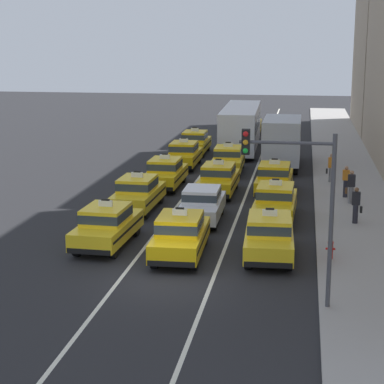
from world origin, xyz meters
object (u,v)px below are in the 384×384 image
at_px(taxi_left_fourth, 184,154).
at_px(pedestrian_mid_block, 356,205).
at_px(taxi_center_nearest, 180,234).
at_px(pedestrian_by_storefront, 346,182).
at_px(taxi_left_nearest, 107,225).
at_px(taxi_center_fourth, 228,159).
at_px(fire_hydrant, 330,248).
at_px(traffic_light_pole, 300,189).
at_px(box_truck_right_fourth, 282,140).
at_px(sedan_center_second, 202,203).
at_px(taxi_left_fifth, 195,142).
at_px(taxi_center_third, 219,178).
at_px(taxi_left_second, 138,193).
at_px(taxi_right_nearest, 269,235).
at_px(taxi_right_second, 275,201).
at_px(pedestrian_near_crosswalk, 351,187).
at_px(taxi_left_third, 165,172).
at_px(pedestrian_trailing, 331,168).
at_px(taxi_right_third, 274,178).
at_px(taxi_center_sixth, 251,123).
at_px(bus_center_fifth, 241,126).

xyz_separation_m(taxi_left_fourth, pedestrian_mid_block, (10.02, -12.78, 0.09)).
height_order(taxi_center_nearest, pedestrian_by_storefront, taxi_center_nearest).
bearing_deg(taxi_left_nearest, taxi_center_fourth, 78.97).
bearing_deg(taxi_left_nearest, pedestrian_by_storefront, 44.39).
distance_m(pedestrian_mid_block, fire_hydrant, 5.48).
bearing_deg(traffic_light_pole, pedestrian_mid_block, 76.25).
relative_size(taxi_center_fourth, box_truck_right_fourth, 0.66).
distance_m(taxi_left_fourth, box_truck_right_fourth, 6.42).
bearing_deg(sedan_center_second, taxi_left_fifth, 100.09).
distance_m(taxi_center_nearest, taxi_center_third, 10.82).
relative_size(taxi_left_second, taxi_left_fourth, 1.00).
bearing_deg(taxi_left_nearest, box_truck_right_fourth, 70.99).
xyz_separation_m(taxi_right_nearest, taxi_right_second, (-0.02, 5.59, 0.00)).
xyz_separation_m(taxi_right_nearest, pedestrian_near_crosswalk, (3.58, 8.82, 0.11)).
relative_size(taxi_right_nearest, fire_hydrant, 6.34).
height_order(taxi_left_third, pedestrian_trailing, taxi_left_third).
relative_size(taxi_left_fourth, taxi_right_nearest, 0.99).
xyz_separation_m(taxi_right_nearest, traffic_light_pole, (1.10, -5.05, 2.94)).
distance_m(taxi_center_third, fire_hydrant, 12.01).
relative_size(taxi_right_third, pedestrian_by_storefront, 2.80).
height_order(taxi_left_fifth, taxi_right_third, same).
height_order(taxi_left_third, taxi_right_second, same).
height_order(box_truck_right_fourth, traffic_light_pole, traffic_light_pole).
distance_m(sedan_center_second, taxi_center_sixth, 30.15).
relative_size(taxi_center_nearest, pedestrian_by_storefront, 2.81).
relative_size(taxi_left_third, taxi_center_nearest, 0.99).
bearing_deg(bus_center_fifth, taxi_center_fourth, -89.53).
bearing_deg(taxi_left_fourth, fire_hydrant, -64.19).
bearing_deg(pedestrian_trailing, pedestrian_near_crosswalk, -81.10).
bearing_deg(pedestrian_trailing, bus_center_fifth, 118.38).
bearing_deg(taxi_right_second, taxi_center_nearest, -119.00).
relative_size(taxi_right_third, fire_hydrant, 6.30).
bearing_deg(taxi_left_fifth, taxi_right_second, -69.50).
bearing_deg(taxi_center_nearest, taxi_left_fourth, 99.58).
height_order(bus_center_fifth, fire_hydrant, bus_center_fifth).
bearing_deg(taxi_center_fourth, bus_center_fifth, 90.47).
height_order(taxi_left_third, sedan_center_second, taxi_left_third).
bearing_deg(taxi_center_nearest, taxi_center_third, 89.38).
xyz_separation_m(taxi_right_nearest, taxi_right_third, (-0.31, 10.94, 0.00)).
height_order(pedestrian_by_storefront, pedestrian_trailing, pedestrian_by_storefront).
xyz_separation_m(taxi_center_sixth, taxi_right_third, (3.16, -23.97, 0.00)).
relative_size(taxi_left_fourth, taxi_right_third, 1.00).
distance_m(taxi_center_fourth, box_truck_right_fourth, 4.14).
distance_m(taxi_left_third, taxi_left_fifth, 11.59).
height_order(taxi_left_fourth, pedestrian_trailing, taxi_left_fourth).
xyz_separation_m(taxi_right_third, fire_hydrant, (2.61, -11.22, -0.33)).
xyz_separation_m(taxi_left_fifth, pedestrian_near_crosswalk, (10.16, -14.31, 0.11)).
distance_m(taxi_center_fourth, pedestrian_trailing, 6.65).
height_order(taxi_center_nearest, taxi_center_third, same).
relative_size(taxi_right_third, pedestrian_near_crosswalk, 2.76).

